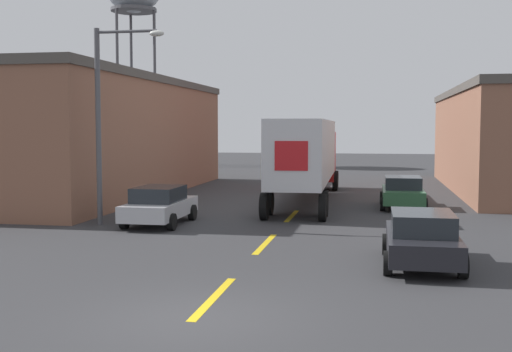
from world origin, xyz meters
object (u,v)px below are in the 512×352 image
(parked_car_right_near, at_px, (422,238))
(street_lamp, at_px, (107,110))
(semi_truck, at_px, (308,153))
(parked_car_right_far, at_px, (403,192))
(parked_car_left_far, at_px, (160,205))

(parked_car_right_near, relative_size, street_lamp, 0.58)
(street_lamp, bearing_deg, semi_truck, 54.30)
(semi_truck, bearing_deg, street_lamp, -127.03)
(semi_truck, height_order, street_lamp, street_lamp)
(semi_truck, distance_m, parked_car_right_far, 5.20)
(parked_car_right_far, relative_size, parked_car_right_near, 1.00)
(parked_car_left_far, height_order, parked_car_right_far, same)
(semi_truck, relative_size, parked_car_right_near, 3.67)
(parked_car_left_far, relative_size, parked_car_right_far, 1.00)
(parked_car_right_near, distance_m, street_lamp, 12.77)
(semi_truck, relative_size, parked_car_left_far, 3.67)
(semi_truck, xyz_separation_m, parked_car_left_far, (-4.68, -8.67, -1.67))
(semi_truck, distance_m, street_lamp, 11.36)
(parked_car_left_far, distance_m, street_lamp, 4.04)
(parked_car_left_far, relative_size, parked_car_right_near, 1.00)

